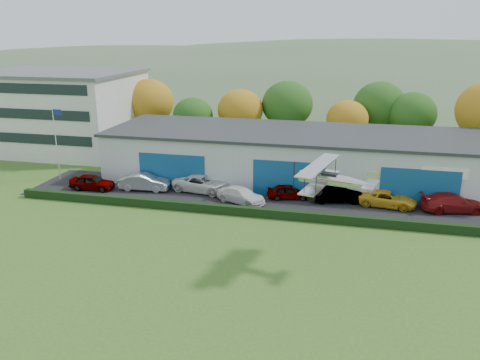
% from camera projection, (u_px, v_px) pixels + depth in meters
% --- Properties ---
extents(ground, '(300.00, 300.00, 0.00)m').
position_uv_depth(ground, '(151.00, 314.00, 28.09)').
color(ground, '#3E6520').
rests_on(ground, ground).
extents(apron, '(48.00, 9.00, 0.05)m').
position_uv_depth(apron, '(266.00, 198.00, 46.93)').
color(apron, black).
rests_on(apron, ground).
extents(hedge, '(46.00, 0.60, 0.80)m').
position_uv_depth(hedge, '(257.00, 212.00, 42.36)').
color(hedge, black).
rests_on(hedge, ground).
extents(hangar, '(40.60, 12.60, 5.30)m').
position_uv_depth(hangar, '(296.00, 156.00, 52.19)').
color(hangar, '#B2B7BC').
rests_on(hangar, ground).
extents(office_block, '(20.60, 15.60, 10.40)m').
position_uv_depth(office_block, '(58.00, 110.00, 65.09)').
color(office_block, silver).
rests_on(office_block, ground).
extents(flagpole, '(1.05, 0.10, 8.00)m').
position_uv_depth(flagpole, '(56.00, 137.00, 51.39)').
color(flagpole, silver).
rests_on(flagpole, ground).
extents(tree_belt, '(75.70, 13.22, 10.12)m').
position_uv_depth(tree_belt, '(277.00, 109.00, 63.94)').
color(tree_belt, '#3D2614').
rests_on(tree_belt, ground).
extents(distant_hills, '(430.00, 196.00, 56.00)m').
position_uv_depth(distant_hills, '(306.00, 117.00, 162.98)').
color(distant_hills, '#4C6642').
rests_on(distant_hills, ground).
extents(car_0, '(4.59, 2.01, 1.54)m').
position_uv_depth(car_0, '(92.00, 182.00, 49.27)').
color(car_0, gray).
rests_on(car_0, apron).
extents(car_1, '(5.21, 2.18, 1.67)m').
position_uv_depth(car_1, '(145.00, 182.00, 49.08)').
color(car_1, silver).
rests_on(car_1, apron).
extents(car_2, '(6.32, 3.66, 1.66)m').
position_uv_depth(car_2, '(202.00, 184.00, 48.60)').
color(car_2, silver).
rests_on(car_2, apron).
extents(car_3, '(5.29, 3.68, 1.42)m').
position_uv_depth(car_3, '(241.00, 195.00, 45.60)').
color(car_3, silver).
rests_on(car_3, apron).
extents(car_4, '(4.34, 2.49, 1.39)m').
position_uv_depth(car_4, '(288.00, 192.00, 46.63)').
color(car_4, gray).
rests_on(car_4, apron).
extents(car_5, '(5.30, 2.70, 1.67)m').
position_uv_depth(car_5, '(337.00, 194.00, 45.67)').
color(car_5, gray).
rests_on(car_5, apron).
extents(car_6, '(5.43, 3.01, 1.44)m').
position_uv_depth(car_6, '(388.00, 199.00, 44.61)').
color(car_6, gold).
rests_on(car_6, apron).
extents(car_7, '(5.98, 3.45, 1.63)m').
position_uv_depth(car_7, '(453.00, 203.00, 43.36)').
color(car_7, maroon).
rests_on(car_7, apron).
extents(biplane, '(5.79, 6.58, 2.45)m').
position_uv_depth(biplane, '(330.00, 179.00, 32.31)').
color(biplane, silver).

